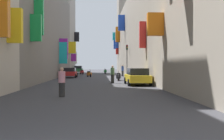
{
  "coord_description": "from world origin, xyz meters",
  "views": [
    {
      "loc": [
        0.41,
        -3.64,
        1.75
      ],
      "look_at": [
        2.27,
        31.12,
        1.09
      ],
      "focal_mm": 42.07,
      "sensor_mm": 36.0,
      "label": 1
    }
  ],
  "objects_px": {
    "parked_car_red": "(70,72)",
    "pedestrian_near_right": "(123,71)",
    "parked_car_green": "(78,69)",
    "parked_car_yellow": "(137,76)",
    "scooter_black": "(119,76)",
    "traffic_light_near_corner": "(127,55)",
    "scooter_red": "(82,72)",
    "scooter_orange": "(89,74)",
    "pedestrian_mid_street": "(112,74)",
    "pedestrian_crossing": "(62,82)",
    "scooter_green": "(105,71)"
  },
  "relations": [
    {
      "from": "parked_car_yellow",
      "to": "traffic_light_near_corner",
      "type": "xyz_separation_m",
      "value": [
        0.74,
        14.83,
        2.39
      ]
    },
    {
      "from": "scooter_black",
      "to": "scooter_green",
      "type": "relative_size",
      "value": 1.02
    },
    {
      "from": "parked_car_red",
      "to": "pedestrian_mid_street",
      "type": "bearing_deg",
      "value": -65.59
    },
    {
      "from": "pedestrian_near_right",
      "to": "pedestrian_mid_street",
      "type": "relative_size",
      "value": 1.04
    },
    {
      "from": "scooter_red",
      "to": "traffic_light_near_corner",
      "type": "distance_m",
      "value": 14.05
    },
    {
      "from": "scooter_red",
      "to": "traffic_light_near_corner",
      "type": "relative_size",
      "value": 0.4
    },
    {
      "from": "pedestrian_mid_street",
      "to": "traffic_light_near_corner",
      "type": "bearing_deg",
      "value": 77.47
    },
    {
      "from": "pedestrian_near_right",
      "to": "scooter_black",
      "type": "bearing_deg",
      "value": -97.74
    },
    {
      "from": "parked_car_green",
      "to": "pedestrian_crossing",
      "type": "xyz_separation_m",
      "value": [
        2.3,
        -42.87,
        -0.01
      ]
    },
    {
      "from": "parked_car_yellow",
      "to": "pedestrian_mid_street",
      "type": "distance_m",
      "value": 3.02
    },
    {
      "from": "parked_car_red",
      "to": "parked_car_yellow",
      "type": "xyz_separation_m",
      "value": [
        7.4,
        -13.96,
        0.05
      ]
    },
    {
      "from": "parked_car_yellow",
      "to": "scooter_black",
      "type": "bearing_deg",
      "value": 99.46
    },
    {
      "from": "parked_car_green",
      "to": "parked_car_yellow",
      "type": "distance_m",
      "value": 35.36
    },
    {
      "from": "parked_car_yellow",
      "to": "parked_car_green",
      "type": "bearing_deg",
      "value": 102.64
    },
    {
      "from": "scooter_orange",
      "to": "scooter_green",
      "type": "distance_m",
      "value": 15.76
    },
    {
      "from": "pedestrian_crossing",
      "to": "pedestrian_near_right",
      "type": "distance_m",
      "value": 26.41
    },
    {
      "from": "parked_car_red",
      "to": "parked_car_green",
      "type": "bearing_deg",
      "value": 90.96
    },
    {
      "from": "pedestrian_crossing",
      "to": "parked_car_red",
      "type": "bearing_deg",
      "value": 95.01
    },
    {
      "from": "scooter_orange",
      "to": "pedestrian_crossing",
      "type": "xyz_separation_m",
      "value": [
        -0.7,
        -23.86,
        0.34
      ]
    },
    {
      "from": "traffic_light_near_corner",
      "to": "scooter_orange",
      "type": "bearing_deg",
      "value": 173.19
    },
    {
      "from": "scooter_orange",
      "to": "traffic_light_near_corner",
      "type": "distance_m",
      "value": 6.15
    },
    {
      "from": "parked_car_green",
      "to": "scooter_red",
      "type": "height_order",
      "value": "parked_car_green"
    },
    {
      "from": "scooter_red",
      "to": "traffic_light_near_corner",
      "type": "height_order",
      "value": "traffic_light_near_corner"
    },
    {
      "from": "parked_car_yellow",
      "to": "pedestrian_near_right",
      "type": "bearing_deg",
      "value": 88.87
    },
    {
      "from": "parked_car_green",
      "to": "scooter_black",
      "type": "xyz_separation_m",
      "value": [
        6.63,
        -27.82,
        -0.35
      ]
    },
    {
      "from": "parked_car_red",
      "to": "traffic_light_near_corner",
      "type": "height_order",
      "value": "traffic_light_near_corner"
    },
    {
      "from": "parked_car_red",
      "to": "pedestrian_near_right",
      "type": "xyz_separation_m",
      "value": [
        7.74,
        3.44,
        0.17
      ]
    },
    {
      "from": "parked_car_yellow",
      "to": "pedestrian_mid_street",
      "type": "bearing_deg",
      "value": 133.06
    },
    {
      "from": "parked_car_green",
      "to": "traffic_light_near_corner",
      "type": "bearing_deg",
      "value": -66.67
    },
    {
      "from": "traffic_light_near_corner",
      "to": "scooter_green",
      "type": "bearing_deg",
      "value": 99.47
    },
    {
      "from": "scooter_black",
      "to": "pedestrian_near_right",
      "type": "height_order",
      "value": "pedestrian_near_right"
    },
    {
      "from": "parked_car_yellow",
      "to": "scooter_orange",
      "type": "distance_m",
      "value": 16.2
    },
    {
      "from": "scooter_red",
      "to": "pedestrian_mid_street",
      "type": "xyz_separation_m",
      "value": [
        4.41,
        -24.37,
        0.39
      ]
    },
    {
      "from": "scooter_orange",
      "to": "pedestrian_near_right",
      "type": "xyz_separation_m",
      "value": [
        5.09,
        1.91,
        0.43
      ]
    },
    {
      "from": "parked_car_green",
      "to": "parked_car_yellow",
      "type": "xyz_separation_m",
      "value": [
        7.74,
        -34.5,
        -0.04
      ]
    },
    {
      "from": "scooter_green",
      "to": "pedestrian_near_right",
      "type": "height_order",
      "value": "pedestrian_near_right"
    },
    {
      "from": "scooter_black",
      "to": "traffic_light_near_corner",
      "type": "distance_m",
      "value": 8.78
    },
    {
      "from": "parked_car_green",
      "to": "traffic_light_near_corner",
      "type": "distance_m",
      "value": 21.55
    },
    {
      "from": "scooter_green",
      "to": "parked_car_red",
      "type": "bearing_deg",
      "value": -107.71
    },
    {
      "from": "pedestrian_near_right",
      "to": "parked_car_red",
      "type": "bearing_deg",
      "value": -156.05
    },
    {
      "from": "parked_car_red",
      "to": "traffic_light_near_corner",
      "type": "relative_size",
      "value": 0.84
    },
    {
      "from": "scooter_black",
      "to": "traffic_light_near_corner",
      "type": "bearing_deg",
      "value": 77.15
    },
    {
      "from": "pedestrian_crossing",
      "to": "pedestrian_mid_street",
      "type": "height_order",
      "value": "pedestrian_mid_street"
    },
    {
      "from": "scooter_red",
      "to": "parked_car_green",
      "type": "bearing_deg",
      "value": 99.09
    },
    {
      "from": "parked_car_green",
      "to": "pedestrian_near_right",
      "type": "xyz_separation_m",
      "value": [
        8.08,
        -17.1,
        0.08
      ]
    },
    {
      "from": "parked_car_red",
      "to": "scooter_black",
      "type": "distance_m",
      "value": 9.62
    },
    {
      "from": "scooter_green",
      "to": "pedestrian_crossing",
      "type": "bearing_deg",
      "value": -95.06
    },
    {
      "from": "parked_car_red",
      "to": "pedestrian_mid_street",
      "type": "height_order",
      "value": "pedestrian_mid_street"
    },
    {
      "from": "parked_car_yellow",
      "to": "parked_car_red",
      "type": "bearing_deg",
      "value": 117.91
    },
    {
      "from": "scooter_green",
      "to": "pedestrian_mid_street",
      "type": "bearing_deg",
      "value": -90.21
    }
  ]
}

